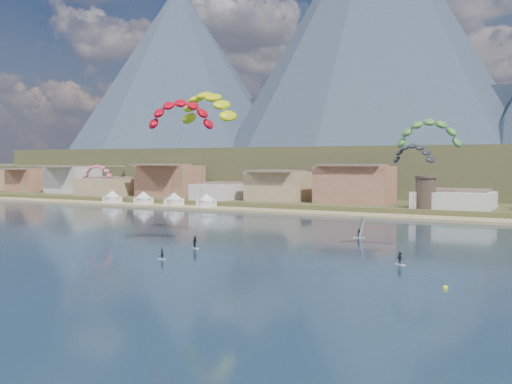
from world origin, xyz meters
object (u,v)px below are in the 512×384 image
Objects in this scene: kitesurfer_red at (181,110)px; buoy at (445,288)px; watchtower at (426,192)px; kitesurfer_green at (429,130)px; kitesurfer_yellow at (208,103)px; windsurfer at (360,232)px.

buoy is (44.85, -10.97, -22.76)m from kitesurfer_red.
kitesurfer_red reaches higher than watchtower.
kitesurfer_red is 1.15× the size of kitesurfer_green.
watchtower is 0.29× the size of kitesurfer_yellow.
kitesurfer_yellow is (-4.77, 15.18, 2.54)m from kitesurfer_red.
kitesurfer_yellow is 1.32× the size of kitesurfer_green.
watchtower reaches higher than buoy.
kitesurfer_yellow is 7.76× the size of windsurfer.
kitesurfer_red reaches higher than buoy.
kitesurfer_green is 31.86m from buoy.
buoy is (49.62, -26.15, -25.30)m from kitesurfer_yellow.
windsurfer is 6.12× the size of buoy.
kitesurfer_yellow is at bearing 177.29° from kitesurfer_green.
kitesurfer_yellow reaches higher than kitesurfer_red.
kitesurfer_yellow is at bearing 152.21° from buoy.
watchtower is 2.23× the size of windsurfer.
kitesurfer_yellow is at bearing -112.06° from watchtower.
kitesurfer_yellow reaches higher than watchtower.
watchtower is 82.97m from kitesurfer_red.
buoy is at bearing -58.39° from windsurfer.
kitesurfer_red reaches higher than windsurfer.
buoy is (23.99, -38.98, -1.11)m from windsurfer.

